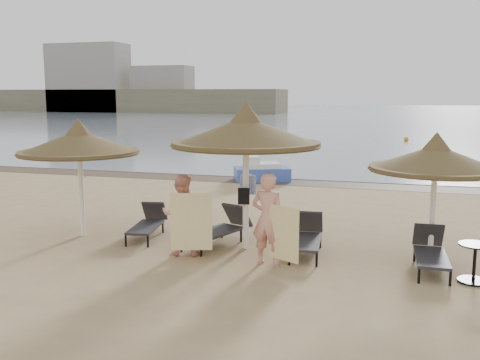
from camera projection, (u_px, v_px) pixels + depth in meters
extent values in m
plane|color=tan|center=(224.00, 256.00, 10.85)|extent=(160.00, 160.00, 0.00)
cube|color=slate|center=(375.00, 114.00, 86.69)|extent=(200.00, 140.00, 0.03)
cube|color=#4D3A28|center=(302.00, 182.00, 19.76)|extent=(200.00, 1.60, 0.01)
cube|color=#746E52|center=(120.00, 101.00, 96.86)|extent=(60.00, 10.00, 4.00)
cube|color=gray|center=(89.00, 78.00, 95.70)|extent=(14.00, 6.00, 12.00)
cube|color=gray|center=(163.00, 89.00, 93.11)|extent=(10.00, 5.00, 8.00)
cylinder|color=white|center=(81.00, 194.00, 12.24)|extent=(0.11, 0.11, 1.98)
cone|color=brown|center=(79.00, 142.00, 12.04)|extent=(2.73, 2.73, 0.52)
cone|color=brown|center=(78.00, 128.00, 11.99)|extent=(0.66, 0.66, 0.42)
cylinder|color=brown|center=(79.00, 152.00, 12.08)|extent=(2.67, 2.67, 0.09)
cylinder|color=white|center=(246.00, 196.00, 11.20)|extent=(0.13, 0.13, 2.26)
cone|color=brown|center=(246.00, 131.00, 10.99)|extent=(3.12, 3.12, 0.59)
cone|color=brown|center=(246.00, 113.00, 10.93)|extent=(0.75, 0.75, 0.48)
cylinder|color=brown|center=(246.00, 144.00, 11.03)|extent=(3.06, 3.06, 0.11)
cylinder|color=white|center=(432.00, 214.00, 10.45)|extent=(0.11, 0.11, 1.85)
cone|color=brown|center=(436.00, 157.00, 10.27)|extent=(2.55, 2.55, 0.48)
cone|color=brown|center=(437.00, 142.00, 10.23)|extent=(0.62, 0.62, 0.40)
cylinder|color=brown|center=(435.00, 169.00, 10.31)|extent=(2.50, 2.50, 0.09)
cylinder|color=black|center=(126.00, 241.00, 11.47)|extent=(0.04, 0.04, 0.24)
cylinder|color=black|center=(148.00, 242.00, 11.41)|extent=(0.04, 0.04, 0.24)
cylinder|color=black|center=(143.00, 227.00, 12.67)|extent=(0.04, 0.04, 0.24)
cylinder|color=black|center=(163.00, 228.00, 12.61)|extent=(0.04, 0.04, 0.24)
cube|color=black|center=(146.00, 227.00, 12.06)|extent=(0.75, 1.38, 0.05)
cube|color=black|center=(155.00, 211.00, 12.78)|extent=(0.59, 0.45, 0.50)
cylinder|color=black|center=(181.00, 246.00, 11.08)|extent=(0.05, 0.05, 0.27)
cylinder|color=black|center=(201.00, 250.00, 10.76)|extent=(0.05, 0.05, 0.27)
cylinder|color=black|center=(222.00, 232.00, 12.16)|extent=(0.05, 0.05, 0.27)
cylinder|color=black|center=(241.00, 236.00, 11.84)|extent=(0.05, 0.05, 0.27)
cube|color=black|center=(214.00, 233.00, 11.47)|extent=(1.07, 1.57, 0.06)
cube|color=black|center=(237.00, 215.00, 12.11)|extent=(0.70, 0.59, 0.55)
cylinder|color=black|center=(289.00, 259.00, 10.22)|extent=(0.05, 0.05, 0.26)
cylinder|color=black|center=(317.00, 260.00, 10.12)|extent=(0.05, 0.05, 0.26)
cylinder|color=black|center=(296.00, 241.00, 11.47)|extent=(0.05, 0.05, 0.26)
cylinder|color=black|center=(320.00, 242.00, 11.37)|extent=(0.05, 0.05, 0.26)
cube|color=black|center=(306.00, 242.00, 10.82)|extent=(0.69, 1.43, 0.06)
cube|color=black|center=(309.00, 222.00, 11.57)|extent=(0.61, 0.44, 0.53)
cylinder|color=black|center=(419.00, 276.00, 9.23)|extent=(0.05, 0.05, 0.25)
cylinder|color=black|center=(450.00, 279.00, 9.11)|extent=(0.05, 0.05, 0.25)
cylinder|color=black|center=(414.00, 255.00, 10.45)|extent=(0.05, 0.05, 0.25)
cylinder|color=black|center=(442.00, 257.00, 10.32)|extent=(0.05, 0.05, 0.25)
cube|color=black|center=(431.00, 257.00, 9.80)|extent=(0.60, 1.38, 0.05)
cube|color=black|center=(428.00, 235.00, 10.53)|extent=(0.57, 0.40, 0.51)
cylinder|color=black|center=(473.00, 281.00, 9.32)|extent=(0.53, 0.53, 0.04)
cylinder|color=black|center=(474.00, 263.00, 9.27)|extent=(0.06, 0.06, 0.64)
cylinder|color=black|center=(476.00, 245.00, 9.22)|extent=(0.57, 0.57, 0.03)
imported|color=#E1957E|center=(181.00, 208.00, 10.79)|extent=(0.97, 0.71, 1.92)
imported|color=#E1957E|center=(268.00, 212.00, 10.11)|extent=(1.04, 0.75, 2.09)
cube|color=yellow|center=(191.00, 222.00, 10.39)|extent=(0.78, 0.26, 1.14)
cube|color=yellow|center=(283.00, 234.00, 9.83)|extent=(0.65, 0.36, 1.02)
cube|color=silver|center=(248.00, 185.00, 11.34)|extent=(0.33, 0.13, 0.41)
cube|color=black|center=(244.00, 196.00, 11.05)|extent=(0.25, 0.14, 0.34)
cube|color=#3959BD|center=(262.00, 174.00, 20.19)|extent=(2.32, 1.88, 0.50)
cube|color=white|center=(262.00, 166.00, 20.14)|extent=(1.57, 1.43, 0.23)
cube|color=white|center=(252.00, 160.00, 20.06)|extent=(0.74, 0.94, 0.32)
sphere|color=orange|center=(233.00, 140.00, 36.26)|extent=(0.36, 0.36, 0.36)
sphere|color=orange|center=(406.00, 139.00, 36.78)|extent=(0.33, 0.33, 0.33)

